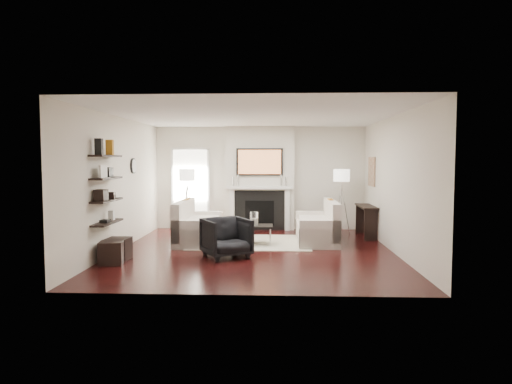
{
  "coord_description": "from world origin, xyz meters",
  "views": [
    {
      "loc": [
        0.42,
        -9.05,
        1.83
      ],
      "look_at": [
        0.0,
        0.6,
        1.15
      ],
      "focal_mm": 32.0,
      "sensor_mm": 36.0,
      "label": 1
    }
  ],
  "objects_px": {
    "loveseat_left_base": "(199,233)",
    "armchair": "(226,236)",
    "coffee_table": "(247,226)",
    "lamp_left_shade": "(187,175)",
    "loveseat_right_base": "(316,233)",
    "lamp_right_shade": "(342,175)",
    "ottoman_near": "(118,249)"
  },
  "relations": [
    {
      "from": "loveseat_left_base",
      "to": "lamp_right_shade",
      "type": "height_order",
      "value": "lamp_right_shade"
    },
    {
      "from": "coffee_table",
      "to": "lamp_right_shade",
      "type": "distance_m",
      "value": 2.96
    },
    {
      "from": "coffee_table",
      "to": "loveseat_right_base",
      "type": "bearing_deg",
      "value": 12.87
    },
    {
      "from": "lamp_left_shade",
      "to": "lamp_right_shade",
      "type": "bearing_deg",
      "value": -2.39
    },
    {
      "from": "lamp_left_shade",
      "to": "ottoman_near",
      "type": "relative_size",
      "value": 1.0
    },
    {
      "from": "loveseat_right_base",
      "to": "lamp_left_shade",
      "type": "height_order",
      "value": "lamp_left_shade"
    },
    {
      "from": "loveseat_right_base",
      "to": "coffee_table",
      "type": "xyz_separation_m",
      "value": [
        -1.53,
        -0.35,
        0.19
      ]
    },
    {
      "from": "loveseat_left_base",
      "to": "ottoman_near",
      "type": "xyz_separation_m",
      "value": [
        -1.18,
        -1.82,
        -0.01
      ]
    },
    {
      "from": "lamp_left_shade",
      "to": "lamp_right_shade",
      "type": "height_order",
      "value": "same"
    },
    {
      "from": "armchair",
      "to": "loveseat_right_base",
      "type": "bearing_deg",
      "value": 12.91
    },
    {
      "from": "coffee_table",
      "to": "ottoman_near",
      "type": "distance_m",
      "value": 2.79
    },
    {
      "from": "loveseat_right_base",
      "to": "ottoman_near",
      "type": "relative_size",
      "value": 4.5
    },
    {
      "from": "loveseat_left_base",
      "to": "armchair",
      "type": "xyz_separation_m",
      "value": [
        0.78,
        -1.51,
        0.2
      ]
    },
    {
      "from": "lamp_right_shade",
      "to": "coffee_table",
      "type": "bearing_deg",
      "value": -144.3
    },
    {
      "from": "loveseat_left_base",
      "to": "coffee_table",
      "type": "height_order",
      "value": "same"
    },
    {
      "from": "loveseat_right_base",
      "to": "armchair",
      "type": "height_order",
      "value": "armchair"
    },
    {
      "from": "lamp_right_shade",
      "to": "loveseat_right_base",
      "type": "bearing_deg",
      "value": -119.66
    },
    {
      "from": "loveseat_left_base",
      "to": "ottoman_near",
      "type": "distance_m",
      "value": 2.17
    },
    {
      "from": "loveseat_right_base",
      "to": "lamp_right_shade",
      "type": "height_order",
      "value": "lamp_right_shade"
    },
    {
      "from": "coffee_table",
      "to": "armchair",
      "type": "height_order",
      "value": "armchair"
    },
    {
      "from": "loveseat_left_base",
      "to": "loveseat_right_base",
      "type": "relative_size",
      "value": 1.0
    },
    {
      "from": "loveseat_left_base",
      "to": "lamp_left_shade",
      "type": "relative_size",
      "value": 4.5
    },
    {
      "from": "armchair",
      "to": "lamp_left_shade",
      "type": "xyz_separation_m",
      "value": [
        -1.34,
        3.08,
        1.04
      ]
    },
    {
      "from": "coffee_table",
      "to": "lamp_left_shade",
      "type": "relative_size",
      "value": 2.75
    },
    {
      "from": "armchair",
      "to": "lamp_right_shade",
      "type": "distance_m",
      "value": 4.02
    },
    {
      "from": "coffee_table",
      "to": "armchair",
      "type": "relative_size",
      "value": 1.35
    },
    {
      "from": "loveseat_right_base",
      "to": "lamp_left_shade",
      "type": "xyz_separation_m",
      "value": [
        -3.18,
        1.43,
        1.24
      ]
    },
    {
      "from": "loveseat_left_base",
      "to": "loveseat_right_base",
      "type": "xyz_separation_m",
      "value": [
        2.62,
        0.14,
        0.0
      ]
    },
    {
      "from": "loveseat_right_base",
      "to": "lamp_right_shade",
      "type": "xyz_separation_m",
      "value": [
        0.72,
        1.26,
        1.24
      ]
    },
    {
      "from": "armchair",
      "to": "lamp_right_shade",
      "type": "height_order",
      "value": "lamp_right_shade"
    },
    {
      "from": "ottoman_near",
      "to": "lamp_left_shade",
      "type": "bearing_deg",
      "value": 79.62
    },
    {
      "from": "coffee_table",
      "to": "loveseat_left_base",
      "type": "bearing_deg",
      "value": 169.24
    }
  ]
}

